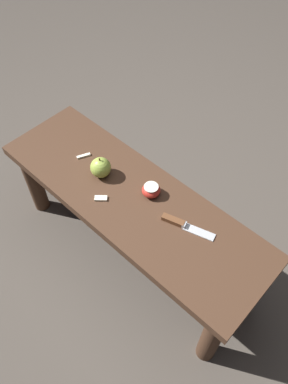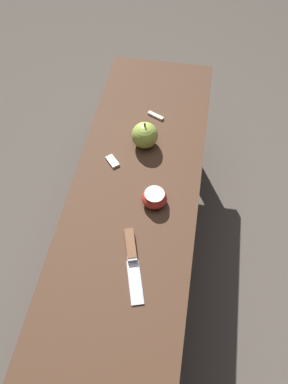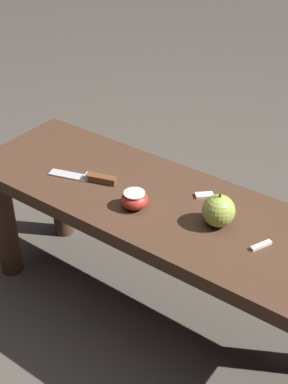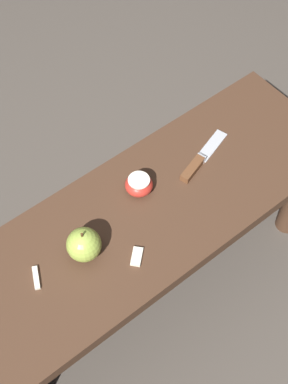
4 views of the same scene
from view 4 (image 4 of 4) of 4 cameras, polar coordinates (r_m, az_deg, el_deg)
The scene contains 7 objects.
ground_plane at distance 1.72m, azimuth -0.41°, elevation -9.98°, with size 8.00×8.00×0.00m, color #4C443D.
wooden_bench at distance 1.42m, azimuth -0.50°, elevation -4.47°, with size 1.18×0.38×0.43m.
knife at distance 1.43m, azimuth 5.78°, elevation 3.19°, with size 0.20×0.09×0.02m.
apple_whole at distance 1.26m, azimuth -6.39°, elevation -5.65°, with size 0.08×0.08×0.09m.
apple_cut at distance 1.36m, azimuth -0.54°, elevation 0.80°, with size 0.07×0.07×0.05m.
apple_slice_near_knife at distance 1.28m, azimuth -0.77°, elevation -6.90°, with size 0.05×0.05×0.01m.
apple_slice_center at distance 1.28m, azimuth -11.43°, elevation -8.96°, with size 0.04×0.06×0.01m.
Camera 4 is at (0.42, 0.55, 1.58)m, focal length 50.00 mm.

